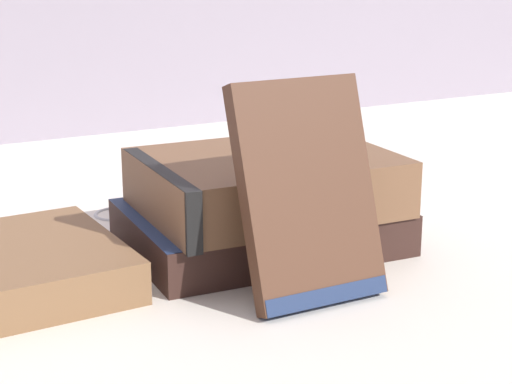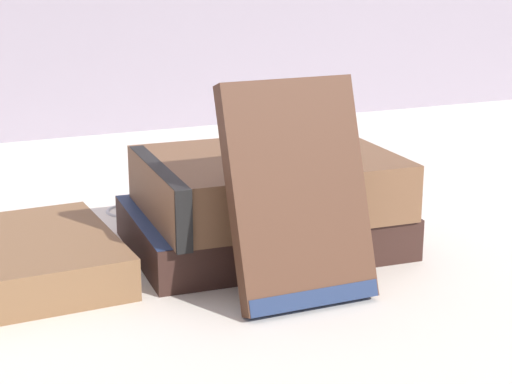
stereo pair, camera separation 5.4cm
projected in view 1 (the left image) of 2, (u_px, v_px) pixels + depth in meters
ground_plane at (256, 249)px, 0.71m from camera, size 3.00×3.00×0.00m
book_flat_bottom at (255, 228)px, 0.71m from camera, size 0.22×0.17×0.04m
book_flat_top at (261, 183)px, 0.70m from camera, size 0.21×0.16×0.05m
book_leaning_front at (308, 199)px, 0.60m from camera, size 0.10×0.06×0.16m
pocket_watch at (307, 153)px, 0.69m from camera, size 0.05×0.05×0.01m
reading_glasses at (145, 210)px, 0.81m from camera, size 0.10×0.06×0.00m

